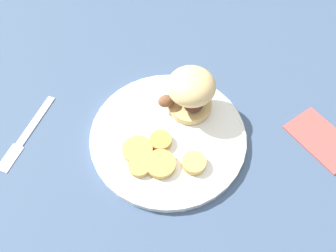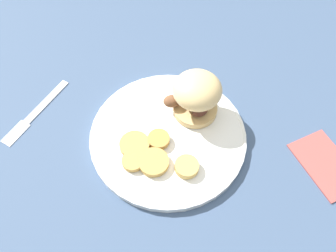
% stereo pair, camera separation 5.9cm
% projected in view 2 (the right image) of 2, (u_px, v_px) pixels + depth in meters
% --- Properties ---
extents(ground_plane, '(4.00, 4.00, 0.00)m').
position_uv_depth(ground_plane, '(168.00, 138.00, 0.62)').
color(ground_plane, '#3D5170').
extents(dinner_plate, '(0.29, 0.29, 0.02)m').
position_uv_depth(dinner_plate, '(168.00, 135.00, 0.61)').
color(dinner_plate, white).
rests_on(dinner_plate, ground_plane).
extents(sandwich, '(0.09, 0.10, 0.09)m').
position_uv_depth(sandwich, '(194.00, 94.00, 0.60)').
color(sandwich, tan).
rests_on(sandwich, dinner_plate).
extents(potato_round_0, '(0.04, 0.04, 0.01)m').
position_uv_depth(potato_round_0, '(157.00, 138.00, 0.59)').
color(potato_round_0, '#BC8942').
rests_on(potato_round_0, dinner_plate).
extents(potato_round_1, '(0.05, 0.05, 0.01)m').
position_uv_depth(potato_round_1, '(135.00, 145.00, 0.59)').
color(potato_round_1, tan).
rests_on(potato_round_1, dinner_plate).
extents(potato_round_2, '(0.04, 0.04, 0.01)m').
position_uv_depth(potato_round_2, '(133.00, 161.00, 0.57)').
color(potato_round_2, tan).
rests_on(potato_round_2, dinner_plate).
extents(potato_round_3, '(0.04, 0.04, 0.01)m').
position_uv_depth(potato_round_3, '(187.00, 167.00, 0.56)').
color(potato_round_3, tan).
rests_on(potato_round_3, dinner_plate).
extents(potato_round_4, '(0.05, 0.05, 0.01)m').
position_uv_depth(potato_round_4, '(154.00, 162.00, 0.57)').
color(potato_round_4, tan).
rests_on(potato_round_4, dinner_plate).
extents(fork, '(0.17, 0.07, 0.00)m').
position_uv_depth(fork, '(36.00, 112.00, 0.65)').
color(fork, silver).
rests_on(fork, ground_plane).
extents(napkin, '(0.12, 0.14, 0.01)m').
position_uv_depth(napkin, '(326.00, 164.00, 0.59)').
color(napkin, '#B24C47').
rests_on(napkin, ground_plane).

